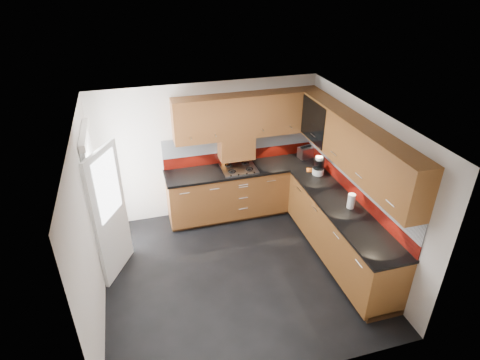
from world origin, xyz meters
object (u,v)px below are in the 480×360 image
object	(u,v)px
gas_hob	(239,168)
food_processor	(318,166)
utensil_pot	(225,160)
toaster	(306,152)

from	to	relation	value
gas_hob	food_processor	xyz separation A→B (m)	(1.23, -0.54, 0.13)
utensil_pot	food_processor	size ratio (longest dim) A/B	1.22
toaster	food_processor	world-z (taller)	food_processor
toaster	food_processor	xyz separation A→B (m)	(-0.07, -0.65, 0.05)
gas_hob	food_processor	size ratio (longest dim) A/B	1.84
gas_hob	toaster	size ratio (longest dim) A/B	1.88
gas_hob	utensil_pot	distance (m)	0.31
gas_hob	food_processor	distance (m)	1.35
utensil_pot	toaster	world-z (taller)	utensil_pot
gas_hob	food_processor	world-z (taller)	food_processor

